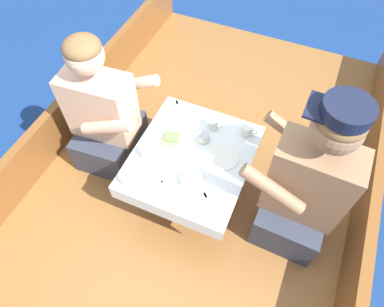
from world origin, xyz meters
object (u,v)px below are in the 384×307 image
coffee_cup_starboard (147,152)px  coffee_cup_center (247,130)px  person_starboard (305,187)px  sandwich (172,139)px  coffee_cup_port (212,124)px  tin_can (204,137)px  person_port (104,116)px

coffee_cup_starboard → coffee_cup_center: size_ratio=0.96×
person_starboard → sandwich: 0.77m
coffee_cup_port → tin_can: bearing=-95.5°
person_port → tin_can: bearing=0.5°
coffee_cup_port → coffee_cup_center: 0.21m
tin_can → coffee_cup_starboard: bearing=-138.0°
person_port → coffee_cup_port: bearing=9.9°
coffee_cup_starboard → tin_can: bearing=42.0°
sandwich → coffee_cup_center: coffee_cup_center is taller
person_starboard → coffee_cup_center: bearing=-30.5°
person_port → sandwich: person_port is taller
person_port → coffee_cup_port: (0.65, 0.17, 0.05)m
person_port → person_starboard: size_ratio=0.90×
coffee_cup_center → coffee_cup_port: bearing=-170.6°
person_starboard → coffee_cup_port: (-0.60, 0.22, -0.01)m
person_port → person_starboard: (1.25, -0.05, 0.05)m
tin_can → person_starboard: bearing=-10.0°
sandwich → coffee_cup_port: bearing=49.4°
coffee_cup_port → coffee_cup_starboard: same height
sandwich → coffee_cup_center: size_ratio=1.13×
person_port → tin_can: (0.64, 0.06, 0.04)m
coffee_cup_port → sandwich: bearing=-130.6°
sandwich → tin_can: 0.18m
person_port → tin_can: person_port is taller
coffee_cup_starboard → sandwich: bearing=56.4°
sandwich → coffee_cup_port: (0.17, 0.20, 0.00)m
person_port → tin_can: 0.65m
coffee_cup_port → coffee_cup_center: (0.20, 0.03, 0.00)m
sandwich → coffee_cup_starboard: coffee_cup_starboard is taller
person_port → coffee_cup_port: size_ratio=9.87×
coffee_cup_port → coffee_cup_starboard: 0.43m
person_starboard → tin_can: size_ratio=15.82×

